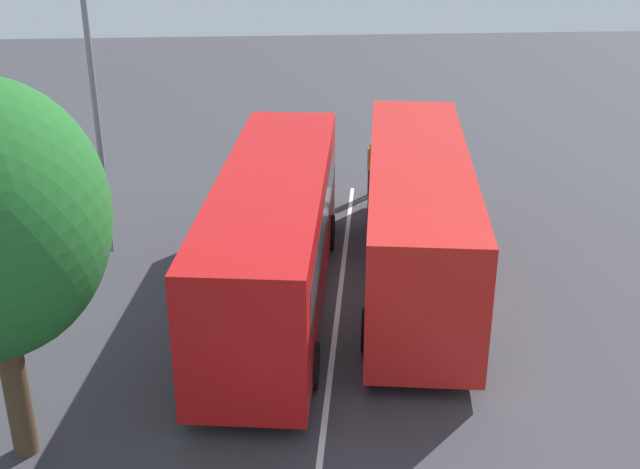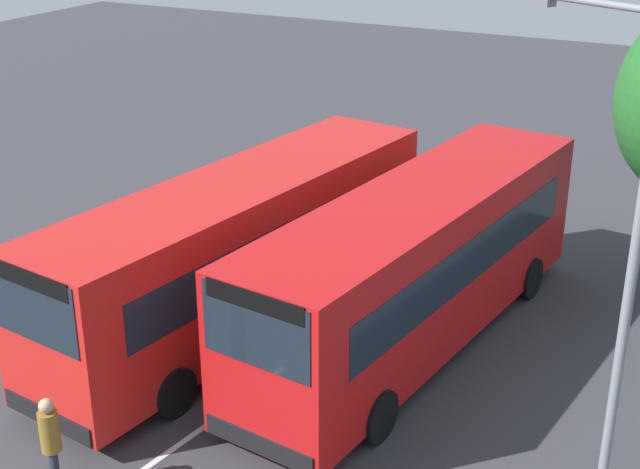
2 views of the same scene
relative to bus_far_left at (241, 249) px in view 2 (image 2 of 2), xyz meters
The scene contains 6 objects.
ground_plane 2.77m from the bus_far_left, 106.80° to the left, with size 72.53×72.53×0.00m, color #38383D.
bus_far_left is the anchor object (origin of this frame).
bus_center_left 3.73m from the bus_far_left, 105.30° to the left, with size 10.84×3.79×3.37m.
pedestrian 6.27m from the bus_far_left, ahead, with size 0.45×0.45×1.82m.
street_lamp 8.63m from the bus_far_left, 73.27° to the left, with size 1.27×2.31×7.75m.
lane_stripe_outer_left 2.77m from the bus_far_left, 106.80° to the left, with size 15.16×0.12×0.01m, color silver.
Camera 2 is at (15.40, 7.38, 9.47)m, focal length 50.62 mm.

